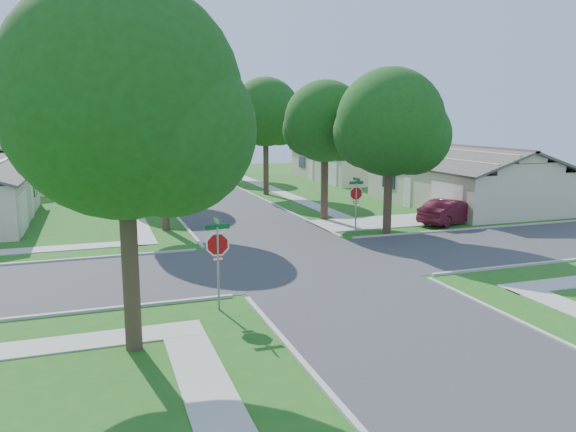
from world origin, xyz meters
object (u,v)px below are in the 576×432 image
(tree_w_near, at_px, (163,117))
(car_driveway, at_px, (450,211))
(tree_w_far, at_px, (131,124))
(house_ne_far, at_px, (351,164))
(tree_ne_corner, at_px, (391,127))
(house_ne_near, at_px, (463,184))
(tree_sw_corner, at_px, (125,111))
(stop_sign_sw, at_px, (218,248))
(car_curb_west, at_px, (168,172))
(tree_w_mid, at_px, (143,112))
(stop_sign_ne, at_px, (356,196))
(tree_e_near, at_px, (326,125))
(car_curb_east, at_px, (215,176))
(tree_e_far, at_px, (228,118))
(tree_e_mid, at_px, (266,115))

(tree_w_near, xyz_separation_m, car_driveway, (15.77, -3.51, -5.39))
(tree_w_far, relative_size, house_ne_far, 0.59)
(tree_ne_corner, height_order, house_ne_near, tree_ne_corner)
(tree_sw_corner, xyz_separation_m, tree_ne_corner, (13.80, 11.20, -0.67))
(stop_sign_sw, distance_m, car_curb_west, 39.73)
(tree_w_mid, relative_size, house_ne_far, 0.70)
(stop_sign_ne, xyz_separation_m, tree_e_near, (0.05, 4.31, 3.61))
(tree_w_far, bearing_deg, car_curb_west, 14.63)
(tree_w_mid, height_order, tree_ne_corner, tree_w_mid)
(stop_sign_ne, bearing_deg, tree_w_near, 155.26)
(stop_sign_sw, bearing_deg, tree_e_near, 55.41)
(car_curb_east, bearing_deg, stop_sign_sw, -97.43)
(house_ne_near, bearing_deg, car_curb_west, 126.00)
(tree_ne_corner, bearing_deg, car_curb_east, 99.55)
(stop_sign_sw, height_order, tree_w_mid, tree_w_mid)
(tree_e_far, distance_m, house_ne_far, 13.09)
(stop_sign_sw, distance_m, tree_e_near, 17.04)
(tree_ne_corner, bearing_deg, tree_e_mid, 95.45)
(stop_sign_ne, height_order, tree_e_far, tree_e_far)
(tree_e_near, relative_size, tree_w_near, 0.92)
(stop_sign_sw, distance_m, tree_sw_corner, 5.54)
(tree_e_mid, height_order, house_ne_far, tree_e_mid)
(tree_w_mid, xyz_separation_m, tree_ne_corner, (11.00, -16.80, -0.90))
(tree_w_far, bearing_deg, house_ne_far, -13.64)
(tree_w_near, height_order, tree_w_mid, tree_w_mid)
(car_curb_east, height_order, car_curb_west, car_curb_east)
(tree_e_near, height_order, tree_sw_corner, tree_sw_corner)
(tree_e_near, distance_m, tree_w_far, 26.71)
(stop_sign_sw, xyz_separation_m, house_ne_near, (20.69, 15.70, -0.51))
(house_ne_far, bearing_deg, tree_w_near, -135.91)
(tree_ne_corner, bearing_deg, car_driveway, 15.18)
(tree_ne_corner, relative_size, house_ne_far, 0.64)
(tree_e_mid, bearing_deg, tree_w_near, -128.08)
(tree_w_near, bearing_deg, car_curb_west, 82.74)
(stop_sign_sw, xyz_separation_m, car_driveway, (15.83, 10.20, -1.30))
(tree_w_far, relative_size, house_ne_near, 0.59)
(tree_ne_corner, xyz_separation_m, car_curb_west, (-7.71, 30.66, -4.87))
(tree_e_mid, bearing_deg, car_curb_west, 113.78)
(stop_sign_sw, xyz_separation_m, tree_w_mid, (0.06, 25.71, 4.46))
(stop_sign_sw, xyz_separation_m, car_curb_east, (6.91, 33.57, -1.29))
(stop_sign_ne, height_order, tree_ne_corner, tree_ne_corner)
(car_driveway, bearing_deg, tree_w_mid, 23.19)
(stop_sign_ne, bearing_deg, house_ne_far, 65.07)
(tree_e_near, distance_m, tree_w_near, 9.41)
(tree_sw_corner, relative_size, car_driveway, 2.17)
(tree_sw_corner, height_order, tree_ne_corner, tree_sw_corner)
(stop_sign_sw, bearing_deg, tree_e_far, 76.27)
(tree_w_far, bearing_deg, car_driveway, -61.03)
(tree_w_mid, relative_size, tree_w_far, 1.19)
(tree_e_near, distance_m, car_curb_east, 20.61)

